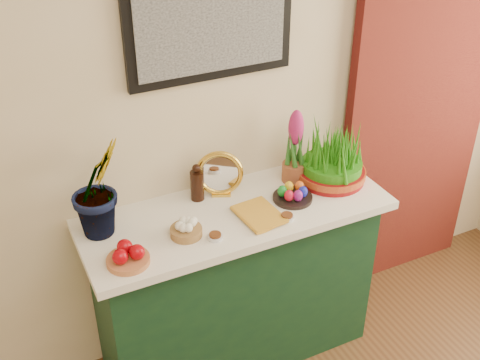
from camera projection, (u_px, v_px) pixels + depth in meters
name	position (u px, v px, depth m)	size (l,w,h in m)	color
sideboard	(236.00, 287.00, 2.94)	(1.30, 0.45, 0.85)	#14381C
tablecloth	(235.00, 212.00, 2.70)	(1.40, 0.55, 0.04)	silver
hyacinth_green	(96.00, 173.00, 2.41)	(0.28, 0.24, 0.57)	#296721
apple_bowl	(128.00, 255.00, 2.35)	(0.22, 0.22, 0.09)	#AE6339
garlic_basket	(186.00, 229.00, 2.51)	(0.14, 0.14, 0.08)	olive
vinegar_cruet	(197.00, 184.00, 2.72)	(0.06, 0.06, 0.18)	black
mirror	(220.00, 174.00, 2.74)	(0.22, 0.13, 0.22)	gold
book	(243.00, 220.00, 2.59)	(0.15, 0.22, 0.03)	gold
spice_dish_left	(215.00, 237.00, 2.50)	(0.06, 0.06, 0.03)	silver
spice_dish_right	(287.00, 217.00, 2.62)	(0.06, 0.06, 0.03)	silver
egg_plate	(293.00, 194.00, 2.74)	(0.19, 0.19, 0.08)	black
hyacinth_pink	(295.00, 150.00, 2.81)	(0.11, 0.11, 0.37)	#9B502F
wheatgrass_sabzeh	(332.00, 158.00, 2.84)	(0.33, 0.33, 0.27)	maroon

